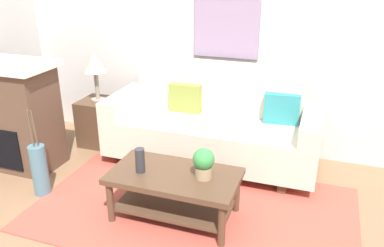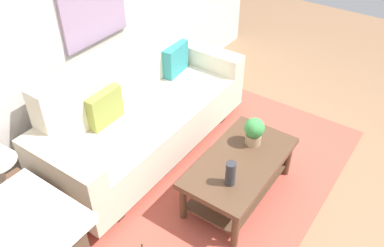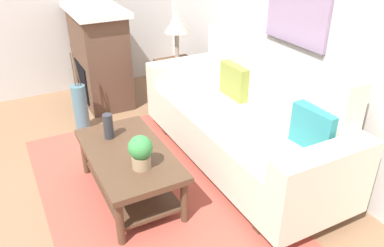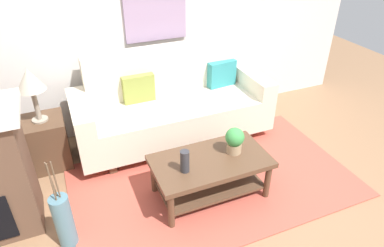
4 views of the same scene
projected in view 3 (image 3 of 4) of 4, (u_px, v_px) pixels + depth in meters
name	position (u px, v px, depth m)	size (l,w,h in m)	color
ground_plane	(95.00, 217.00, 3.01)	(9.30, 9.30, 0.00)	#8C6647
wall_back	(312.00, 15.00, 3.18)	(5.30, 0.10, 2.70)	silver
area_rug	(154.00, 197.00, 3.21)	(2.85, 1.68, 0.01)	#B24C3D
couch	(244.00, 122.00, 3.48)	(2.26, 0.84, 1.08)	beige
throw_pillow_olive	(235.00, 81.00, 3.69)	(0.36, 0.12, 0.32)	olive
throw_pillow_teal	(314.00, 128.00, 2.86)	(0.36, 0.12, 0.32)	teal
coffee_table	(129.00, 164.00, 3.10)	(1.10, 0.60, 0.43)	#513826
tabletop_vase	(108.00, 126.00, 3.19)	(0.08, 0.08, 0.21)	#2D2D33
potted_plant_tabletop	(141.00, 151.00, 2.79)	(0.18, 0.18, 0.26)	tan
side_table	(178.00, 84.00, 4.68)	(0.44, 0.44, 0.56)	#513826
table_lamp	(177.00, 25.00, 4.34)	(0.28, 0.28, 0.57)	gray
fireplace	(100.00, 56.00, 4.66)	(1.02, 0.58, 1.16)	brown
floor_vase	(81.00, 108.00, 4.15)	(0.15, 0.15, 0.51)	slate
floor_vase_branch_a	(75.00, 70.00, 3.93)	(0.01, 0.01, 0.36)	brown
floor_vase_branch_b	(76.00, 69.00, 3.96)	(0.01, 0.01, 0.36)	brown
floor_vase_branch_c	(73.00, 69.00, 3.94)	(0.01, 0.01, 0.36)	brown
framed_painting	(298.00, 0.00, 3.19)	(0.73, 0.03, 0.73)	gray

